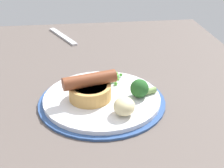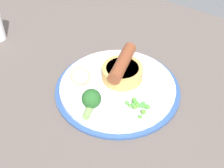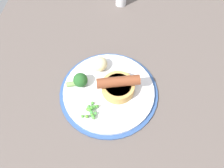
% 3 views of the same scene
% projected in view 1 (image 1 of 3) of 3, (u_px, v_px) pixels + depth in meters
% --- Properties ---
extents(dining_table, '(1.10, 0.80, 0.03)m').
position_uv_depth(dining_table, '(102.00, 106.00, 0.66)').
color(dining_table, '#564C47').
rests_on(dining_table, ground).
extents(dinner_plate, '(0.26, 0.26, 0.01)m').
position_uv_depth(dinner_plate, '(104.00, 100.00, 0.64)').
color(dinner_plate, '#2D4C84').
rests_on(dinner_plate, dining_table).
extents(sausage_pudding, '(0.09, 0.11, 0.06)m').
position_uv_depth(sausage_pudding, '(90.00, 89.00, 0.62)').
color(sausage_pudding, tan).
rests_on(sausage_pudding, dinner_plate).
extents(pea_pile, '(0.05, 0.04, 0.02)m').
position_uv_depth(pea_pile, '(114.00, 77.00, 0.70)').
color(pea_pile, '#4CA030').
rests_on(pea_pile, dinner_plate).
extents(broccoli_floret_near, '(0.04, 0.06, 0.04)m').
position_uv_depth(broccoli_floret_near, '(140.00, 89.00, 0.63)').
color(broccoli_floret_near, '#235623').
rests_on(broccoli_floret_near, dinner_plate).
extents(potato_chunk_0, '(0.05, 0.05, 0.03)m').
position_uv_depth(potato_chunk_0, '(124.00, 106.00, 0.58)').
color(potato_chunk_0, beige).
rests_on(potato_chunk_0, dinner_plate).
extents(fork, '(0.17, 0.09, 0.01)m').
position_uv_depth(fork, '(63.00, 36.00, 1.00)').
color(fork, silver).
rests_on(fork, dining_table).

